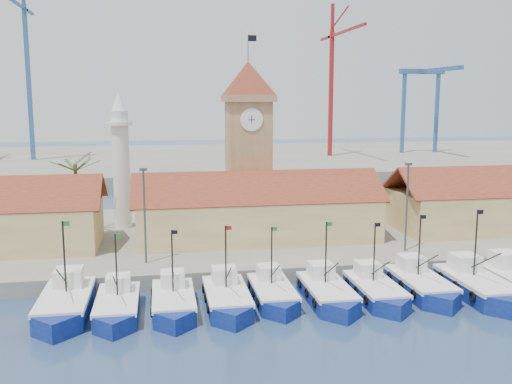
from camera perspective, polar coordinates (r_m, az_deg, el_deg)
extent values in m
plane|color=navy|center=(45.63, 4.44, -12.35)|extent=(400.00, 400.00, 0.00)
cube|color=gray|center=(67.88, -0.50, -4.42)|extent=(140.00, 32.00, 1.50)
cube|color=gray|center=(152.31, -5.69, 3.23)|extent=(240.00, 80.00, 2.00)
cube|color=navy|center=(48.34, -18.47, -10.89)|extent=(3.70, 8.37, 1.90)
cube|color=navy|center=(44.48, -19.29, -12.72)|extent=(3.70, 3.70, 1.90)
cube|color=silver|center=(48.03, -18.53, -9.82)|extent=(3.77, 8.60, 0.37)
cube|color=silver|center=(49.74, -18.21, -8.12)|extent=(2.22, 2.32, 1.48)
cylinder|color=black|center=(47.68, -18.61, -6.25)|extent=(0.15, 0.15, 5.92)
cube|color=#197226|center=(47.00, -18.47, -3.01)|extent=(0.53, 0.02, 0.37)
cube|color=navy|center=(47.05, -13.68, -11.32)|extent=(3.21, 7.26, 1.65)
cube|color=navy|center=(43.67, -14.00, -12.98)|extent=(3.21, 3.21, 1.65)
cube|color=silver|center=(46.77, -13.71, -10.37)|extent=(3.27, 7.47, 0.32)
cube|color=silver|center=(48.25, -13.60, -8.83)|extent=(1.93, 2.02, 1.28)
cylinder|color=black|center=(46.42, -13.80, -7.19)|extent=(0.13, 0.13, 5.14)
cube|color=#197226|center=(45.80, -13.62, -4.32)|extent=(0.46, 0.02, 0.32)
cube|color=navy|center=(47.06, -8.25, -11.13)|extent=(3.27, 7.40, 1.68)
cube|color=navy|center=(43.61, -8.12, -12.81)|extent=(3.27, 3.27, 1.68)
cube|color=silver|center=(46.78, -8.27, -10.16)|extent=(3.34, 7.61, 0.33)
cube|color=silver|center=(48.30, -8.35, -8.60)|extent=(1.96, 2.06, 1.31)
cylinder|color=black|center=(46.43, -8.36, -6.92)|extent=(0.13, 0.13, 5.23)
cube|color=black|center=(45.83, -8.14, -3.99)|extent=(0.47, 0.02, 0.33)
cube|color=navy|center=(47.43, -2.93, -10.87)|extent=(3.35, 7.58, 1.72)
cube|color=navy|center=(43.91, -2.33, -12.54)|extent=(3.35, 3.35, 1.72)
cube|color=silver|center=(47.14, -2.94, -9.88)|extent=(3.41, 7.79, 0.33)
cube|color=silver|center=(48.68, -3.21, -8.31)|extent=(2.01, 2.10, 1.34)
cylinder|color=black|center=(46.79, -3.04, -6.59)|extent=(0.13, 0.13, 5.36)
cube|color=#A5140F|center=(46.20, -2.77, -3.61)|extent=(0.48, 0.02, 0.33)
cube|color=navy|center=(48.64, 1.66, -10.37)|extent=(3.15, 7.14, 1.62)
cube|color=navy|center=(45.37, 2.57, -11.85)|extent=(3.15, 3.15, 1.62)
cube|color=silver|center=(48.38, 1.67, -9.46)|extent=(3.22, 7.34, 0.32)
cube|color=silver|center=(49.82, 1.26, -8.03)|extent=(1.89, 1.98, 1.26)
cylinder|color=black|center=(48.06, 1.58, -6.44)|extent=(0.13, 0.13, 5.05)
cube|color=#197226|center=(47.52, 1.86, -3.71)|extent=(0.45, 0.02, 0.32)
cube|color=navy|center=(48.93, 7.09, -10.28)|extent=(3.37, 7.62, 1.73)
cube|color=navy|center=(45.53, 8.49, -11.83)|extent=(3.37, 3.37, 1.73)
cube|color=silver|center=(48.65, 7.11, -9.32)|extent=(3.43, 7.83, 0.34)
cube|color=silver|center=(50.15, 6.49, -7.82)|extent=(2.02, 2.12, 1.35)
cylinder|color=black|center=(48.31, 7.01, -6.11)|extent=(0.13, 0.13, 5.39)
cube|color=#197226|center=(47.78, 7.34, -3.20)|extent=(0.48, 0.02, 0.34)
cube|color=navy|center=(50.22, 11.81, -9.91)|extent=(3.26, 7.39, 1.68)
cube|color=navy|center=(47.02, 13.48, -11.32)|extent=(3.26, 3.26, 1.68)
cube|color=silver|center=(49.96, 11.84, -9.00)|extent=(3.33, 7.59, 0.33)
cube|color=silver|center=(51.37, 11.11, -7.59)|extent=(1.96, 2.05, 1.31)
cylinder|color=black|center=(49.63, 11.74, -5.97)|extent=(0.13, 0.13, 5.22)
cube|color=black|center=(49.14, 12.09, -3.22)|extent=(0.47, 0.02, 0.33)
cube|color=navy|center=(52.47, 16.08, -9.21)|extent=(3.46, 7.83, 1.78)
cube|color=navy|center=(49.18, 18.09, -10.56)|extent=(3.46, 3.46, 1.78)
cube|color=silver|center=(52.20, 16.13, -8.28)|extent=(3.53, 8.05, 0.35)
cube|color=silver|center=(53.67, 15.25, -6.88)|extent=(2.08, 2.18, 1.38)
cylinder|color=black|center=(51.89, 16.03, -5.20)|extent=(0.14, 0.14, 5.54)
cube|color=black|center=(51.43, 16.40, -2.41)|extent=(0.49, 0.02, 0.35)
cube|color=navy|center=(53.45, 21.16, -9.09)|extent=(3.74, 8.46, 1.92)
cube|color=navy|center=(50.08, 23.66, -10.49)|extent=(3.74, 3.74, 1.92)
cube|color=silver|center=(53.16, 21.22, -8.11)|extent=(3.81, 8.69, 0.37)
cube|color=silver|center=(54.67, 20.14, -6.64)|extent=(2.24, 2.35, 1.50)
cylinder|color=black|center=(52.83, 21.12, -4.85)|extent=(0.15, 0.15, 5.98)
cube|color=black|center=(52.39, 21.54, -1.87)|extent=(0.53, 0.02, 0.37)
cube|color=silver|center=(56.96, 23.71, -6.23)|extent=(2.24, 2.35, 1.49)
cube|color=#E1CB7B|center=(63.37, 0.08, -2.63)|extent=(26.00, 10.00, 4.50)
cube|color=brown|center=(60.28, 0.48, 0.38)|extent=(27.04, 5.13, 3.21)
cube|color=brown|center=(65.15, -0.30, 1.05)|extent=(27.04, 5.13, 3.21)
cube|color=brown|center=(77.08, 23.89, 1.53)|extent=(31.20, 5.13, 3.21)
cube|color=tan|center=(68.39, -0.78, 2.70)|extent=(5.00, 5.00, 15.00)
cube|color=tan|center=(67.95, -0.79, 9.34)|extent=(5.80, 5.80, 0.80)
pyramid|color=brown|center=(67.99, -0.80, 11.27)|extent=(5.80, 5.80, 4.00)
cylinder|color=white|center=(65.47, -0.44, 7.24)|extent=(2.60, 0.15, 2.60)
cube|color=black|center=(65.39, -0.43, 7.24)|extent=(0.08, 0.02, 1.00)
cube|color=black|center=(65.39, -0.43, 7.24)|extent=(0.80, 0.02, 0.08)
cylinder|color=#3F3F44|center=(68.21, -0.80, 14.21)|extent=(0.10, 0.10, 3.00)
cube|color=black|center=(68.39, -0.38, 15.13)|extent=(1.00, 0.03, 0.70)
cylinder|color=silver|center=(69.76, -13.31, 2.17)|extent=(2.00, 2.00, 14.00)
cylinder|color=silver|center=(69.32, -13.48, 6.69)|extent=(3.00, 3.00, 0.40)
cone|color=silver|center=(69.27, -13.56, 8.83)|extent=(1.80, 1.80, 2.40)
cylinder|color=brown|center=(68.72, -17.48, -0.64)|extent=(0.44, 0.44, 8.00)
cube|color=#2D5C1F|center=(68.02, -16.47, 2.54)|extent=(2.80, 0.35, 1.18)
cube|color=#2D5C1F|center=(69.30, -16.93, 2.64)|extent=(1.71, 2.60, 1.18)
cube|color=#2D5C1F|center=(69.49, -18.07, 2.60)|extent=(1.71, 2.60, 1.18)
cube|color=#2D5C1F|center=(68.41, -18.80, 2.47)|extent=(2.80, 0.35, 1.18)
cube|color=#2D5C1F|center=(67.11, -18.37, 2.37)|extent=(1.71, 2.60, 1.18)
cube|color=#2D5C1F|center=(66.91, -17.18, 2.41)|extent=(1.71, 2.60, 1.18)
cylinder|color=#3F3F44|center=(54.22, -11.07, -2.40)|extent=(0.20, 0.20, 9.00)
cube|color=#3F3F44|center=(53.52, -11.21, 2.22)|extent=(0.70, 0.25, 0.25)
cylinder|color=#3F3F44|center=(59.49, 14.84, -1.51)|extent=(0.20, 0.20, 9.00)
cube|color=#3F3F44|center=(58.86, 15.01, 2.70)|extent=(0.70, 0.25, 0.25)
cube|color=#2E578F|center=(152.36, -21.78, 10.05)|extent=(1.00, 1.00, 37.42)
cube|color=#2E578F|center=(143.68, -23.11, 17.17)|extent=(0.60, 26.29, 0.60)
cube|color=#2E578F|center=(158.70, -21.79, 16.42)|extent=(0.60, 10.00, 0.60)
cube|color=maroon|center=(152.88, 7.50, 9.61)|extent=(1.00, 1.00, 32.05)
cube|color=maroon|center=(143.54, 8.94, 15.62)|extent=(0.60, 26.94, 0.60)
cube|color=maroon|center=(158.50, 7.07, 15.04)|extent=(0.60, 10.00, 0.60)
cube|color=maroon|center=(154.28, 7.66, 16.88)|extent=(0.80, 0.80, 7.00)
cube|color=#2E578F|center=(165.57, 14.51, 7.62)|extent=(0.90, 0.90, 22.00)
cube|color=#2E578F|center=(169.89, 17.62, 7.52)|extent=(0.90, 0.90, 22.00)
cube|color=#2E578F|center=(167.81, 16.26, 11.50)|extent=(13.00, 1.40, 1.40)
cube|color=#2E578F|center=(158.86, 17.86, 11.57)|extent=(1.40, 22.00, 1.00)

